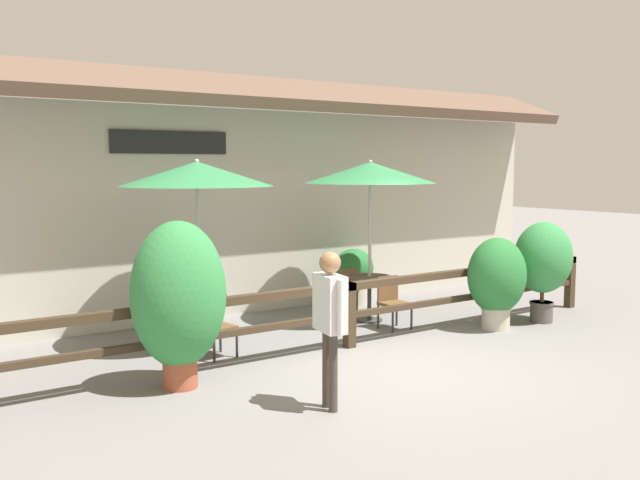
{
  "coord_description": "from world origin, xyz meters",
  "views": [
    {
      "loc": [
        -6.13,
        -7.0,
        2.63
      ],
      "look_at": [
        -0.28,
        1.39,
        1.55
      ],
      "focal_mm": 40.0,
      "sensor_mm": 36.0,
      "label": 1
    }
  ],
  "objects": [
    {
      "name": "potted_plant_broad_leaf",
      "position": [
        3.67,
        0.54,
        1.05
      ],
      "size": [
        1.02,
        0.92,
        1.69
      ],
      "color": "#564C47",
      "rests_on": "ground"
    },
    {
      "name": "chair_middle_streetside",
      "position": [
        1.29,
        1.6,
        0.47
      ],
      "size": [
        0.44,
        0.44,
        0.84
      ],
      "rotation": [
        0.0,
        0.0,
        -0.04
      ],
      "color": "brown",
      "rests_on": "ground"
    },
    {
      "name": "potted_plant_entrance_palm",
      "position": [
        2.0,
        3.55,
        0.6
      ],
      "size": [
        0.78,
        0.7,
        1.06
      ],
      "color": "#B7AD99",
      "rests_on": "ground"
    },
    {
      "name": "patio_umbrella_near",
      "position": [
        -1.76,
        2.33,
        2.5
      ],
      "size": [
        2.18,
        2.18,
        2.72
      ],
      "color": "#B7B2A8",
      "rests_on": "ground"
    },
    {
      "name": "patio_umbrella_middle",
      "position": [
        1.34,
        2.26,
        2.5
      ],
      "size": [
        2.18,
        2.18,
        2.72
      ],
      "color": "#B7B2A8",
      "rests_on": "ground"
    },
    {
      "name": "dining_table_middle",
      "position": [
        1.34,
        2.26,
        0.6
      ],
      "size": [
        0.81,
        0.81,
        0.76
      ],
      "color": "#4C3826",
      "rests_on": "ground"
    },
    {
      "name": "building_facade",
      "position": [
        -0.0,
        4.1,
        2.16
      ],
      "size": [
        14.28,
        1.49,
        4.23
      ],
      "color": "#BCB7A8",
      "rests_on": "ground"
    },
    {
      "name": "potted_plant_small_flowering",
      "position": [
        -2.79,
        0.7,
        1.09
      ],
      "size": [
        1.14,
        1.02,
        1.99
      ],
      "color": "#9E4C33",
      "rests_on": "ground"
    },
    {
      "name": "chair_middle_wallside",
      "position": [
        1.3,
        2.92,
        0.47
      ],
      "size": [
        0.43,
        0.43,
        0.84
      ],
      "rotation": [
        0.0,
        0.0,
        3.13
      ],
      "color": "brown",
      "rests_on": "ground"
    },
    {
      "name": "ground_plane",
      "position": [
        0.0,
        0.0,
        0.0
      ],
      "size": [
        60.0,
        60.0,
        0.0
      ],
      "primitive_type": "plane",
      "color": "slate"
    },
    {
      "name": "chair_near_streetside",
      "position": [
        -1.83,
        1.72,
        0.47
      ],
      "size": [
        0.48,
        0.48,
        0.84
      ],
      "rotation": [
        0.0,
        0.0,
        0.16
      ],
      "color": "brown",
      "rests_on": "ground"
    },
    {
      "name": "dining_table_near",
      "position": [
        -1.76,
        2.33,
        0.6
      ],
      "size": [
        0.81,
        0.81,
        0.76
      ],
      "color": "#4C3826",
      "rests_on": "ground"
    },
    {
      "name": "patio_railing",
      "position": [
        0.0,
        1.05,
        0.7
      ],
      "size": [
        10.4,
        0.14,
        0.95
      ],
      "color": "#3D2D1E",
      "rests_on": "ground"
    },
    {
      "name": "potted_plant_tall_tropical",
      "position": [
        2.63,
        0.62,
        0.83
      ],
      "size": [
        0.99,
        0.89,
        1.48
      ],
      "color": "#B7AD99",
      "rests_on": "ground"
    },
    {
      "name": "pedestrian",
      "position": [
        -1.77,
        -0.93,
        1.1
      ],
      "size": [
        0.3,
        0.59,
        1.72
      ],
      "rotation": [
        0.0,
        0.0,
        -1.77
      ],
      "color": "#42382D",
      "rests_on": "ground"
    },
    {
      "name": "chair_near_wallside",
      "position": [
        -1.74,
        2.94,
        0.47
      ],
      "size": [
        0.45,
        0.45,
        0.84
      ],
      "rotation": [
        0.0,
        0.0,
        3.21
      ],
      "color": "brown",
      "rests_on": "ground"
    }
  ]
}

